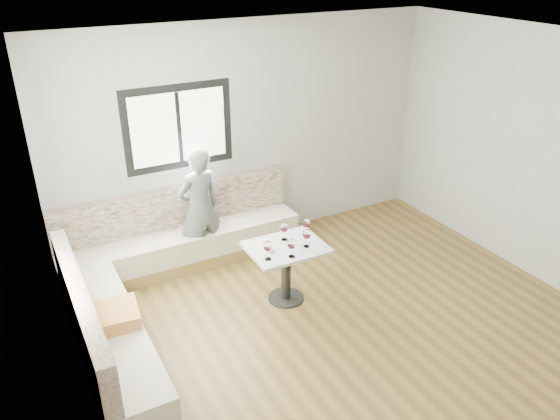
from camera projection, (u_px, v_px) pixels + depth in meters
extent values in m
cube|color=brown|center=(362.00, 342.00, 5.40)|extent=(5.00, 5.00, 0.01)
cube|color=white|center=(386.00, 52.00, 4.17)|extent=(5.00, 5.00, 0.01)
cube|color=#B7B7B2|center=(250.00, 136.00, 6.76)|extent=(5.00, 0.01, 2.80)
cube|color=#B7B7B2|center=(77.00, 294.00, 3.72)|extent=(0.01, 5.00, 2.80)
cube|color=#B7B7B2|center=(560.00, 166.00, 5.85)|extent=(0.01, 5.00, 2.80)
cube|color=black|center=(179.00, 127.00, 6.26)|extent=(1.30, 0.02, 1.00)
cube|color=black|center=(52.00, 210.00, 4.32)|extent=(0.02, 1.30, 1.00)
cube|color=olive|center=(185.00, 258.00, 6.68)|extent=(2.90, 0.55, 0.16)
cube|color=#ECE4C4|center=(183.00, 242.00, 6.58)|extent=(2.90, 0.55, 0.29)
cube|color=beige|center=(175.00, 206.00, 6.56)|extent=(2.90, 0.14, 0.50)
cube|color=olive|center=(115.00, 358.00, 5.07)|extent=(0.55, 2.25, 0.16)
cube|color=#ECE4C4|center=(112.00, 339.00, 4.97)|extent=(0.55, 2.25, 0.29)
cube|color=beige|center=(81.00, 310.00, 4.71)|extent=(0.14, 2.25, 0.50)
cube|color=#E27A4E|center=(114.00, 316.00, 4.94)|extent=(0.48, 0.48, 0.13)
cylinder|color=black|center=(286.00, 298.00, 6.06)|extent=(0.40, 0.40, 0.02)
cylinder|color=black|center=(286.00, 274.00, 5.92)|extent=(0.11, 0.11, 0.63)
cube|color=silver|center=(286.00, 248.00, 5.77)|extent=(0.83, 0.65, 0.04)
imported|color=#545B58|center=(199.00, 208.00, 6.41)|extent=(0.60, 0.45, 1.50)
cylinder|color=white|center=(270.00, 250.00, 5.67)|extent=(0.09, 0.09, 0.04)
sphere|color=black|center=(271.00, 248.00, 5.67)|extent=(0.02, 0.02, 0.02)
sphere|color=black|center=(269.00, 249.00, 5.66)|extent=(0.02, 0.02, 0.02)
sphere|color=black|center=(271.00, 249.00, 5.65)|extent=(0.02, 0.02, 0.02)
cylinder|color=white|center=(268.00, 259.00, 5.53)|extent=(0.07, 0.07, 0.01)
cylinder|color=white|center=(268.00, 255.00, 5.51)|extent=(0.01, 0.01, 0.09)
ellipsoid|color=white|center=(268.00, 246.00, 5.46)|extent=(0.09, 0.09, 0.11)
cylinder|color=#4B0310|center=(268.00, 249.00, 5.47)|extent=(0.06, 0.06, 0.02)
cylinder|color=white|center=(291.00, 256.00, 5.57)|extent=(0.07, 0.07, 0.01)
cylinder|color=white|center=(292.00, 252.00, 5.55)|extent=(0.01, 0.01, 0.09)
ellipsoid|color=white|center=(292.00, 244.00, 5.50)|extent=(0.09, 0.09, 0.11)
cylinder|color=#4B0310|center=(292.00, 246.00, 5.52)|extent=(0.06, 0.06, 0.02)
cylinder|color=white|center=(307.00, 246.00, 5.76)|extent=(0.07, 0.07, 0.01)
cylinder|color=white|center=(307.00, 242.00, 5.74)|extent=(0.01, 0.01, 0.09)
ellipsoid|color=white|center=(307.00, 234.00, 5.69)|extent=(0.09, 0.09, 0.11)
cylinder|color=#4B0310|center=(307.00, 236.00, 5.70)|extent=(0.06, 0.06, 0.02)
cylinder|color=white|center=(284.00, 239.00, 5.89)|extent=(0.07, 0.07, 0.01)
cylinder|color=white|center=(284.00, 236.00, 5.87)|extent=(0.01, 0.01, 0.09)
ellipsoid|color=white|center=(284.00, 227.00, 5.82)|extent=(0.09, 0.09, 0.11)
cylinder|color=#4B0310|center=(284.00, 230.00, 5.83)|extent=(0.06, 0.06, 0.02)
cylinder|color=white|center=(306.00, 235.00, 5.98)|extent=(0.07, 0.07, 0.01)
cylinder|color=white|center=(306.00, 231.00, 5.96)|extent=(0.01, 0.01, 0.09)
ellipsoid|color=white|center=(306.00, 223.00, 5.92)|extent=(0.09, 0.09, 0.11)
cylinder|color=#4B0310|center=(306.00, 225.00, 5.93)|extent=(0.06, 0.06, 0.02)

